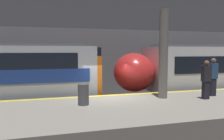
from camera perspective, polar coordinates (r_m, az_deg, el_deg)
ground_plane at (r=11.11m, az=-0.47°, el=-11.89°), size 120.00×120.00×0.00m
platform at (r=8.84m, az=3.46°, el=-12.75°), size 40.00×4.62×1.07m
station_rear_barrier at (r=17.13m, az=-6.15°, el=2.43°), size 50.00×0.15×4.94m
support_pillar_near at (r=10.22m, az=13.29°, el=4.03°), size 0.41×0.41×4.03m
person_waiting at (r=10.64m, az=23.37°, el=-2.09°), size 0.38×0.24×1.74m
person_walking at (r=11.53m, az=24.86°, el=-1.39°), size 0.38×0.24×1.82m
trash_bin at (r=8.86m, az=-7.50°, el=-6.35°), size 0.44×0.44×0.85m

